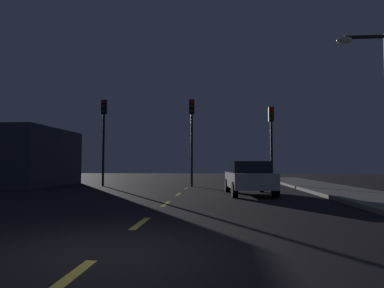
{
  "coord_description": "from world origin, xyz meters",
  "views": [
    {
      "loc": [
        1.72,
        -5.07,
        1.32
      ],
      "look_at": [
        0.26,
        14.91,
        2.54
      ],
      "focal_mm": 31.98,
      "sensor_mm": 36.0,
      "label": 1
    }
  ],
  "objects_px": {
    "traffic_signal_left": "(104,126)",
    "traffic_signal_center": "(192,126)",
    "car_stopped_ahead": "(249,178)",
    "street_lamp_right": "(379,98)",
    "traffic_signal_right": "(271,130)"
  },
  "relations": [
    {
      "from": "traffic_signal_left",
      "to": "street_lamp_right",
      "type": "height_order",
      "value": "street_lamp_right"
    },
    {
      "from": "street_lamp_right",
      "to": "traffic_signal_right",
      "type": "bearing_deg",
      "value": 106.41
    },
    {
      "from": "traffic_signal_center",
      "to": "street_lamp_right",
      "type": "xyz_separation_m",
      "value": [
        7.3,
        -8.38,
        -0.02
      ]
    },
    {
      "from": "traffic_signal_right",
      "to": "car_stopped_ahead",
      "type": "distance_m",
      "value": 6.47
    },
    {
      "from": "car_stopped_ahead",
      "to": "street_lamp_right",
      "type": "xyz_separation_m",
      "value": [
        4.35,
        -2.78,
        2.95
      ]
    },
    {
      "from": "traffic_signal_left",
      "to": "car_stopped_ahead",
      "type": "xyz_separation_m",
      "value": [
        8.5,
        -5.6,
        -3.0
      ]
    },
    {
      "from": "traffic_signal_center",
      "to": "street_lamp_right",
      "type": "height_order",
      "value": "street_lamp_right"
    },
    {
      "from": "traffic_signal_left",
      "to": "traffic_signal_right",
      "type": "bearing_deg",
      "value": -0.01
    },
    {
      "from": "traffic_signal_left",
      "to": "traffic_signal_right",
      "type": "xyz_separation_m",
      "value": [
        10.39,
        -0.0,
        -0.36
      ]
    },
    {
      "from": "traffic_signal_left",
      "to": "car_stopped_ahead",
      "type": "height_order",
      "value": "traffic_signal_left"
    },
    {
      "from": "traffic_signal_right",
      "to": "car_stopped_ahead",
      "type": "xyz_separation_m",
      "value": [
        -1.88,
        -5.6,
        -2.64
      ]
    },
    {
      "from": "traffic_signal_right",
      "to": "street_lamp_right",
      "type": "height_order",
      "value": "street_lamp_right"
    },
    {
      "from": "traffic_signal_left",
      "to": "traffic_signal_center",
      "type": "xyz_separation_m",
      "value": [
        5.55,
        -0.0,
        -0.03
      ]
    },
    {
      "from": "traffic_signal_center",
      "to": "street_lamp_right",
      "type": "bearing_deg",
      "value": -48.93
    },
    {
      "from": "traffic_signal_left",
      "to": "street_lamp_right",
      "type": "bearing_deg",
      "value": -33.11
    }
  ]
}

